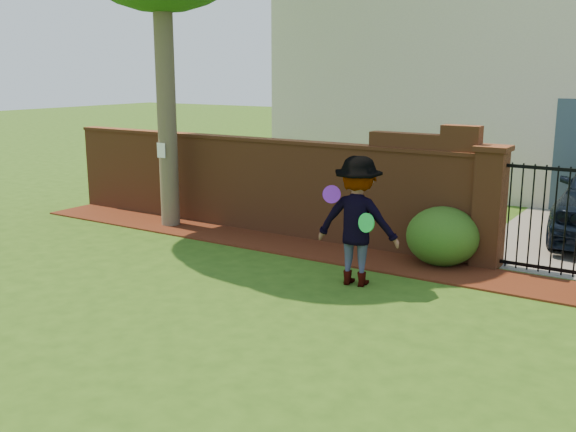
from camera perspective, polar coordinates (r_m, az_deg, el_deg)
The scene contains 11 objects.
ground at distance 8.37m, azimuth -7.68°, elevation -8.49°, with size 80.00×80.00×0.01m, color #294C13.
mulch_bed at distance 11.46m, azimuth -0.50°, elevation -2.49°, with size 11.10×1.08×0.03m, color #3C160B.
brick_wall at distance 12.38m, azimuth -2.93°, elevation 2.95°, with size 8.70×0.31×2.16m.
pillar_left at distance 10.48m, azimuth 17.07°, elevation 0.82°, with size 0.50×0.50×1.88m.
iron_gate at distance 10.27m, azimuth 22.93°, elevation -0.44°, with size 1.78×0.03×1.60m.
house at distance 18.38m, azimuth 20.30°, elevation 12.33°, with size 12.40×6.40×6.30m.
paper_notice at distance 12.71m, azimuth -10.93°, elevation 5.60°, with size 0.20×0.01×0.28m, color white.
shrub_left at distance 10.49m, azimuth 13.25°, elevation -1.72°, with size 1.13×1.13×0.92m, color #1D4E17.
man at distance 9.23m, azimuth 5.95°, elevation -0.48°, with size 1.18×0.68×1.83m, color gray.
frisbee_purple at distance 9.03m, azimuth 3.80°, elevation 1.89°, with size 0.25×0.25×0.02m, color purple.
frisbee_green at distance 8.88m, azimuth 6.80°, elevation -0.59°, with size 0.27×0.27×0.02m, color green.
Camera 1 is at (5.12, -5.91, 2.98)m, focal length 41.06 mm.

